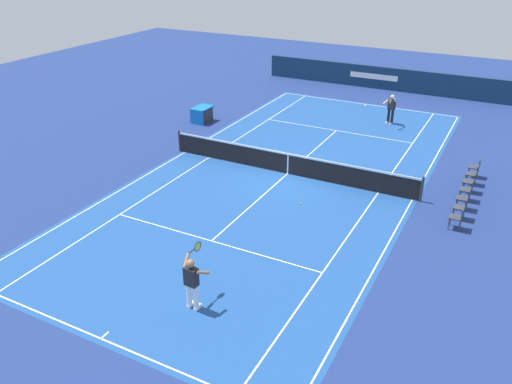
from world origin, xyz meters
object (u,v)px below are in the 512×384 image
spectator_chair_3 (468,189)px  spectator_chair_4 (465,197)px  equipment_cart_tarped (202,114)px  spectator_chair_0 (476,166)px  spectator_chair_1 (474,173)px  spectator_chair_2 (471,181)px  tennis_player_near (192,281)px  tennis_net (288,164)px  spectator_chair_5 (462,206)px  tennis_player_far (391,108)px  spectator_chair_6 (459,216)px  tennis_ball (301,203)px

spectator_chair_3 → spectator_chair_4: bearing=0.0°
equipment_cart_tarped → spectator_chair_0: bearing=86.8°
spectator_chair_1 → spectator_chair_2: size_ratio=1.00×
tennis_player_near → spectator_chair_1: size_ratio=1.93×
spectator_chair_2 → equipment_cart_tarped: size_ratio=0.70×
tennis_net → spectator_chair_5: bearing=84.3°
tennis_player_far → spectator_chair_3: bearing=33.0°
tennis_net → spectator_chair_6: (1.59, 7.42, 0.03)m
equipment_cart_tarped → tennis_net: bearing=59.4°
tennis_player_near → tennis_player_far: same height
spectator_chair_4 → tennis_player_near: bearing=-31.3°
spectator_chair_2 → tennis_player_far: bearing=-144.0°
equipment_cart_tarped → spectator_chair_5: bearing=71.1°
spectator_chair_0 → spectator_chair_3: same height
spectator_chair_3 → spectator_chair_5: 1.69m
tennis_ball → spectator_chair_4: bearing=113.7°
spectator_chair_0 → spectator_chair_5: (4.22, 0.00, 0.00)m
spectator_chair_1 → equipment_cart_tarped: 14.78m
tennis_ball → equipment_cart_tarped: equipment_cart_tarped is taller
tennis_player_near → spectator_chair_2: bearing=152.6°
spectator_chair_0 → spectator_chair_3: (2.53, 0.00, 0.00)m
spectator_chair_2 → spectator_chair_0: bearing=180.0°
spectator_chair_0 → spectator_chair_1: (0.84, 0.00, 0.00)m
tennis_ball → spectator_chair_4: 6.30m
tennis_net → tennis_player_near: tennis_player_near is taller
tennis_net → equipment_cart_tarped: (-4.30, -7.27, -0.05)m
tennis_net → spectator_chair_0: size_ratio=13.30×
tennis_player_far → spectator_chair_4: bearing=30.4°
tennis_player_near → spectator_chair_3: bearing=150.7°
spectator_chair_3 → spectator_chair_6: size_ratio=1.00×
tennis_net → spectator_chair_2: tennis_net is taller
tennis_player_near → spectator_chair_6: 10.07m
spectator_chair_0 → equipment_cart_tarped: bearing=-93.2°
spectator_chair_1 → tennis_ball: bearing=-48.7°
tennis_ball → spectator_chair_2: spectator_chair_2 is taller
tennis_net → spectator_chair_1: 7.87m
spectator_chair_2 → spectator_chair_4: 1.69m
tennis_player_near → tennis_ball: 7.33m
tennis_player_far → spectator_chair_3: tennis_player_far is taller
tennis_net → equipment_cart_tarped: size_ratio=9.36×
tennis_player_near → tennis_player_far: bearing=177.6°
tennis_net → spectator_chair_1: size_ratio=13.30×
tennis_net → spectator_chair_4: (-0.10, 7.42, 0.03)m
spectator_chair_3 → spectator_chair_2: bearing=180.0°
tennis_ball → spectator_chair_3: spectator_chair_3 is taller
spectator_chair_2 → spectator_chair_3: 0.84m
spectator_chair_2 → equipment_cart_tarped: 14.90m
tennis_player_near → equipment_cart_tarped: 16.49m
spectator_chair_2 → equipment_cart_tarped: bearing=-99.7°
spectator_chair_3 → spectator_chair_4: size_ratio=1.00×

